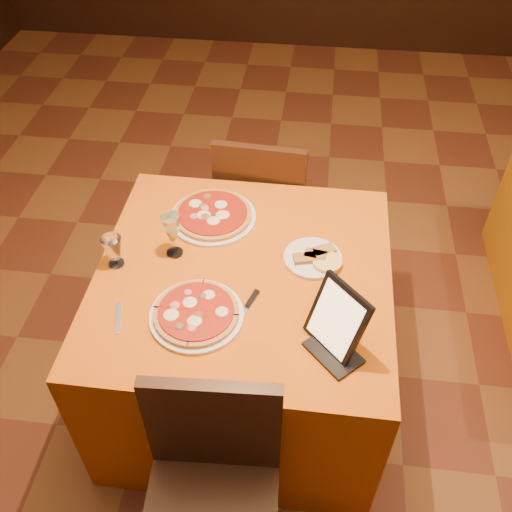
# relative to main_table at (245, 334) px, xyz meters

# --- Properties ---
(floor) EXTENTS (6.00, 7.00, 0.01)m
(floor) POSITION_rel_main_table_xyz_m (0.33, 0.13, -0.38)
(floor) COLOR #5E2D19
(floor) RESTS_ON ground
(main_table) EXTENTS (1.10, 1.10, 0.75)m
(main_table) POSITION_rel_main_table_xyz_m (0.00, 0.00, 0.00)
(main_table) COLOR #CA5F0C
(main_table) RESTS_ON floor
(chair_main_far) EXTENTS (0.38, 0.38, 0.91)m
(chair_main_far) POSITION_rel_main_table_xyz_m (-0.00, 0.78, 0.08)
(chair_main_far) COLOR black
(chair_main_far) RESTS_ON floor
(pizza_near) EXTENTS (0.33, 0.33, 0.03)m
(pizza_near) POSITION_rel_main_table_xyz_m (-0.13, -0.23, 0.39)
(pizza_near) COLOR white
(pizza_near) RESTS_ON main_table
(pizza_far) EXTENTS (0.35, 0.35, 0.03)m
(pizza_far) POSITION_rel_main_table_xyz_m (-0.17, 0.29, 0.39)
(pizza_far) COLOR white
(pizza_far) RESTS_ON main_table
(cutlet_dish) EXTENTS (0.22, 0.22, 0.03)m
(cutlet_dish) POSITION_rel_main_table_xyz_m (0.25, 0.10, 0.39)
(cutlet_dish) COLOR white
(cutlet_dish) RESTS_ON main_table
(wine_glass) EXTENTS (0.09, 0.09, 0.19)m
(wine_glass) POSITION_rel_main_table_xyz_m (-0.28, 0.07, 0.47)
(wine_glass) COLOR #E7E884
(wine_glass) RESTS_ON main_table
(water_glass) EXTENTS (0.09, 0.09, 0.13)m
(water_glass) POSITION_rel_main_table_xyz_m (-0.48, -0.02, 0.44)
(water_glass) COLOR silver
(water_glass) RESTS_ON main_table
(tablet) EXTENTS (0.21, 0.22, 0.24)m
(tablet) POSITION_rel_main_table_xyz_m (0.34, -0.28, 0.49)
(tablet) COLOR black
(tablet) RESTS_ON main_table
(knife) EXTENTS (0.09, 0.23, 0.01)m
(knife) POSITION_rel_main_table_xyz_m (0.02, -0.21, 0.38)
(knife) COLOR silver
(knife) RESTS_ON main_table
(fork_near) EXTENTS (0.05, 0.14, 0.01)m
(fork_near) POSITION_rel_main_table_xyz_m (-0.40, -0.27, 0.38)
(fork_near) COLOR silver
(fork_near) RESTS_ON main_table
(fork_far) EXTENTS (0.02, 0.17, 0.01)m
(fork_far) POSITION_rel_main_table_xyz_m (-0.05, 0.30, 0.38)
(fork_far) COLOR silver
(fork_far) RESTS_ON main_table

